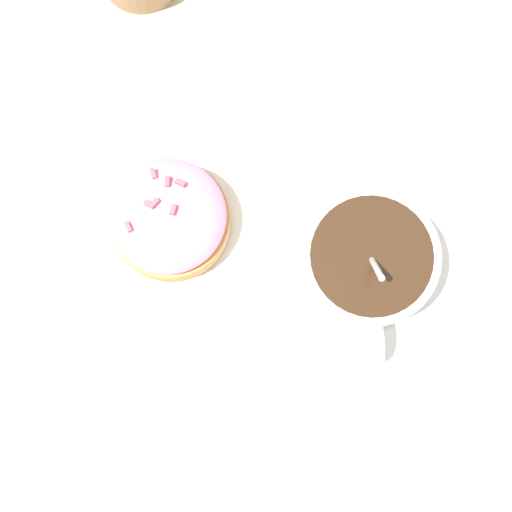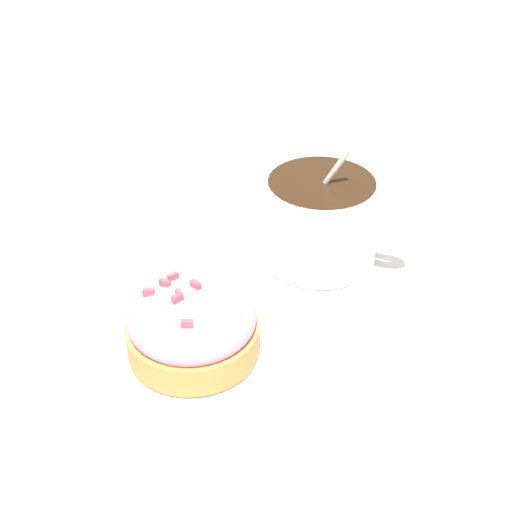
# 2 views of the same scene
# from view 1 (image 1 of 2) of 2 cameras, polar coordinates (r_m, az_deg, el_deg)

# --- Properties ---
(ground_plane) EXTENTS (3.00, 3.00, 0.00)m
(ground_plane) POSITION_cam_1_polar(r_m,az_deg,el_deg) (0.53, 0.67, 0.71)
(ground_plane) COLOR #C6B793
(paper_napkin) EXTENTS (0.29, 0.29, 0.00)m
(paper_napkin) POSITION_cam_1_polar(r_m,az_deg,el_deg) (0.52, 0.67, 0.74)
(paper_napkin) COLOR white
(paper_napkin) RESTS_ON ground_plane
(coffee_cup) EXTENTS (0.09, 0.11, 0.10)m
(coffee_cup) POSITION_cam_1_polar(r_m,az_deg,el_deg) (0.49, 8.73, -0.69)
(coffee_cup) COLOR white
(coffee_cup) RESTS_ON paper_napkin
(frosted_pastry) EXTENTS (0.09, 0.09, 0.05)m
(frosted_pastry) POSITION_cam_1_polar(r_m,az_deg,el_deg) (0.51, -7.02, 3.04)
(frosted_pastry) COLOR #C18442
(frosted_pastry) RESTS_ON paper_napkin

